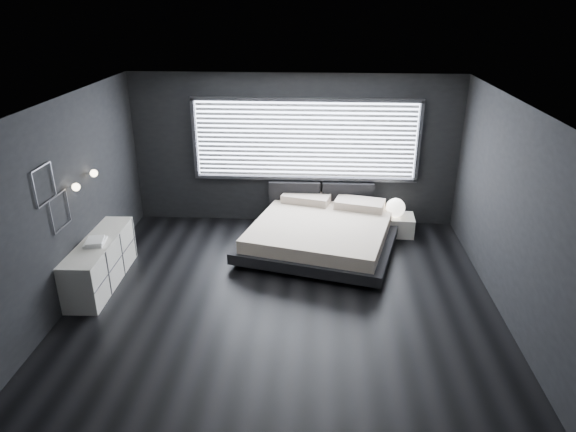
{
  "coord_description": "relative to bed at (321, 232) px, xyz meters",
  "views": [
    {
      "loc": [
        0.45,
        -6.4,
        4.02
      ],
      "look_at": [
        0.0,
        0.85,
        0.9
      ],
      "focal_mm": 32.0,
      "sensor_mm": 36.0,
      "label": 1
    }
  ],
  "objects": [
    {
      "name": "bed",
      "position": [
        0.0,
        0.0,
        0.0
      ],
      "size": [
        2.95,
        2.87,
        0.63
      ],
      "color": "black",
      "rests_on": "ground"
    },
    {
      "name": "nightstand",
      "position": [
        1.38,
        0.66,
        -0.12
      ],
      "size": [
        0.63,
        0.54,
        0.35
      ],
      "primitive_type": "cube",
      "rotation": [
        0.0,
        0.0,
        -0.06
      ],
      "color": "silver",
      "rests_on": "ground"
    },
    {
      "name": "dresser",
      "position": [
        -3.3,
        -1.39,
        0.06
      ],
      "size": [
        0.55,
        1.79,
        0.71
      ],
      "color": "silver",
      "rests_on": "ground"
    },
    {
      "name": "sconce_far",
      "position": [
        -3.41,
        -0.94,
        1.31
      ],
      "size": [
        0.18,
        0.11,
        0.11
      ],
      "color": "silver",
      "rests_on": "ground"
    },
    {
      "name": "room",
      "position": [
        -0.52,
        -1.59,
        1.11
      ],
      "size": [
        6.04,
        6.0,
        2.8
      ],
      "color": "black",
      "rests_on": "ground"
    },
    {
      "name": "orb_lamp",
      "position": [
        1.33,
        0.63,
        0.23
      ],
      "size": [
        0.34,
        0.34,
        0.34
      ],
      "primitive_type": "sphere",
      "color": "white",
      "rests_on": "nightstand"
    },
    {
      "name": "wall_art_upper",
      "position": [
        -3.5,
        -2.14,
        1.56
      ],
      "size": [
        0.01,
        0.48,
        0.48
      ],
      "color": "#47474C",
      "rests_on": "ground"
    },
    {
      "name": "sconce_near",
      "position": [
        -3.41,
        -1.54,
        1.31
      ],
      "size": [
        0.18,
        0.11,
        0.11
      ],
      "color": "silver",
      "rests_on": "ground"
    },
    {
      "name": "book_stack",
      "position": [
        -3.28,
        -1.5,
        0.45
      ],
      "size": [
        0.32,
        0.39,
        0.07
      ],
      "color": "white",
      "rests_on": "dresser"
    },
    {
      "name": "headboard",
      "position": [
        -0.01,
        1.05,
        0.28
      ],
      "size": [
        1.96,
        0.16,
        0.52
      ],
      "color": "black",
      "rests_on": "ground"
    },
    {
      "name": "window",
      "position": [
        -0.32,
        1.1,
        1.32
      ],
      "size": [
        4.14,
        0.09,
        1.52
      ],
      "color": "white",
      "rests_on": "ground"
    },
    {
      "name": "wall_art_lower",
      "position": [
        -3.5,
        -1.89,
        1.09
      ],
      "size": [
        0.01,
        0.48,
        0.48
      ],
      "color": "#47474C",
      "rests_on": "ground"
    }
  ]
}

